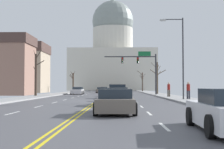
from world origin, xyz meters
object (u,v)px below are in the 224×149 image
at_px(street_lamp_right, 180,51).
at_px(sedan_oncoming_01, 101,90).
at_px(pickup_truck_near_01, 117,92).
at_px(sedan_near_04, 116,102).
at_px(sedan_near_00, 117,92).
at_px(sedan_near_02, 119,95).
at_px(pedestrian_00, 188,90).
at_px(pedestrian_01, 169,89).
at_px(sedan_oncoming_00, 77,91).
at_px(sedan_near_03, 116,97).
at_px(signal_gantry, 141,64).
at_px(sedan_oncoming_02, 104,90).

xyz_separation_m(street_lamp_right, sedan_oncoming_01, (-9.57, 34.12, -4.26)).
xyz_separation_m(pickup_truck_near_01, sedan_near_04, (-0.01, -19.59, -0.13)).
bearing_deg(sedan_near_04, sedan_oncoming_01, 94.09).
bearing_deg(sedan_near_00, street_lamp_right, -62.80).
relative_size(sedan_near_02, pedestrian_00, 2.57).
height_order(sedan_near_02, pedestrian_01, pedestrian_01).
distance_m(street_lamp_right, pickup_truck_near_01, 9.07).
bearing_deg(pedestrian_01, sedan_oncoming_00, 130.50).
bearing_deg(sedan_oncoming_01, sedan_near_03, -85.23).
distance_m(signal_gantry, sedan_oncoming_00, 12.61).
xyz_separation_m(pickup_truck_near_01, sedan_near_03, (-0.04, -12.42, -0.12)).
bearing_deg(sedan_oncoming_01, street_lamp_right, -74.34).
bearing_deg(sedan_oncoming_00, pedestrian_00, -58.22).
xyz_separation_m(signal_gantry, sedan_oncoming_02, (-6.97, 29.17, -4.20)).
distance_m(sedan_near_02, sedan_oncoming_01, 34.89).
bearing_deg(pedestrian_00, sedan_oncoming_01, 107.11).
distance_m(sedan_near_00, pedestrian_00, 13.56).
bearing_deg(street_lamp_right, sedan_oncoming_00, 119.86).
xyz_separation_m(signal_gantry, pickup_truck_near_01, (-3.55, -11.56, -4.07)).
bearing_deg(sedan_near_00, sedan_near_02, -89.23).
bearing_deg(street_lamp_right, sedan_near_03, -130.80).
xyz_separation_m(street_lamp_right, sedan_near_02, (-5.96, -0.58, -4.23)).
relative_size(sedan_near_03, pedestrian_00, 2.62).
height_order(street_lamp_right, sedan_near_04, street_lamp_right).
height_order(sedan_near_04, sedan_oncoming_00, sedan_oncoming_00).
bearing_deg(pedestrian_01, sedan_near_03, -113.28).
relative_size(sedan_near_00, sedan_near_02, 1.02).
bearing_deg(sedan_near_03, signal_gantry, 81.51).
xyz_separation_m(sedan_near_02, sedan_oncoming_00, (-7.02, 23.19, -0.00)).
bearing_deg(sedan_near_04, pickup_truck_near_01, 89.96).
distance_m(signal_gantry, sedan_near_00, 7.41).
distance_m(street_lamp_right, pedestrian_00, 3.86).
relative_size(sedan_near_02, sedan_oncoming_02, 0.90).
bearing_deg(sedan_near_03, sedan_near_00, 89.98).
relative_size(sedan_near_03, pedestrian_01, 2.56).
bearing_deg(sedan_oncoming_00, sedan_near_00, -57.33).
bearing_deg(sedan_oncoming_02, signal_gantry, -76.56).
distance_m(sedan_oncoming_00, pedestrian_01, 20.11).
bearing_deg(pickup_truck_near_01, sedan_oncoming_02, 94.81).
bearing_deg(sedan_near_04, sedan_oncoming_00, 100.55).
bearing_deg(sedan_oncoming_00, sedan_near_03, -77.02).
height_order(signal_gantry, sedan_near_03, signal_gantry).
relative_size(signal_gantry, sedan_near_03, 1.82).
bearing_deg(pedestrian_00, pedestrian_01, 96.23).
xyz_separation_m(sedan_near_00, pickup_truck_near_01, (0.03, -6.60, 0.10)).
height_order(street_lamp_right, sedan_near_03, street_lamp_right).
height_order(sedan_oncoming_02, pedestrian_00, pedestrian_00).
distance_m(street_lamp_right, sedan_near_04, 16.09).
relative_size(sedan_near_00, pedestrian_00, 2.63).
relative_size(sedan_near_00, pickup_truck_near_01, 0.83).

